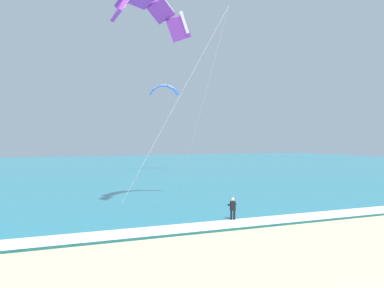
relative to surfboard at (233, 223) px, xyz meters
name	(u,v)px	position (x,y,z in m)	size (l,w,h in m)	color
sea	(64,169)	(-1.61, 57.97, 0.07)	(200.00, 120.00, 0.20)	teal
surf_foam	(219,225)	(-1.61, -1.03, 0.19)	(200.00, 2.30, 0.04)	white
surfboard	(233,223)	(0.00, 0.00, 0.00)	(0.75, 1.46, 0.09)	#239EC6
kitesurfer	(233,209)	(0.00, 0.02, 0.91)	(0.60, 0.59, 1.69)	black
kite_primary	(148,8)	(-3.75, 5.76, 15.02)	(7.48, 7.72, 15.15)	purple
kite_distant	(164,89)	(11.60, 41.73, 13.64)	(4.51, 3.19, 1.81)	blue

